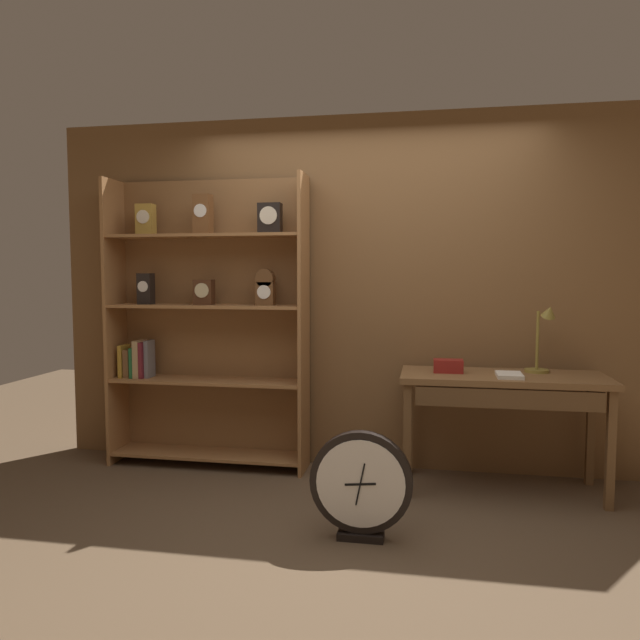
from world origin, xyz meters
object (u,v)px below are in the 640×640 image
Objects in this scene: toolbox_small at (448,366)px; workbench at (503,390)px; bookshelf at (206,322)px; round_clock_large at (361,485)px; open_repair_manual at (509,375)px; desk_lamp at (543,338)px.

workbench is at bearing -5.58° from toolbox_small.
round_clock_large is at bearing -39.99° from bookshelf.
open_repair_manual is at bearing -15.90° from toolbox_small.
toolbox_small is 1.15m from round_clock_large.
round_clock_large is (-0.86, -0.80, -0.49)m from open_repair_manual.
workbench reaches higher than round_clock_large.
workbench is at bearing 46.12° from round_clock_large.
workbench is at bearing 110.93° from open_repair_manual.
bookshelf is at bearing 140.01° from round_clock_large.
desk_lamp is 0.78× the size of round_clock_large.
desk_lamp is at bearing 42.31° from round_clock_large.
bookshelf reaches higher than toolbox_small.
workbench is 0.14m from open_repair_manual.
bookshelf is 2.18m from workbench.
round_clock_large is (-1.10, -1.00, -0.71)m from desk_lamp.
round_clock_large is (-0.84, -0.87, -0.38)m from workbench.
round_clock_large is (1.29, -1.09, -0.78)m from bookshelf.
round_clock_large is at bearing -137.69° from desk_lamp.
toolbox_small is at bearing 174.42° from workbench.
desk_lamp reaches higher than round_clock_large.
toolbox_small reaches higher than workbench.
bookshelf is 1.86m from round_clock_large.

